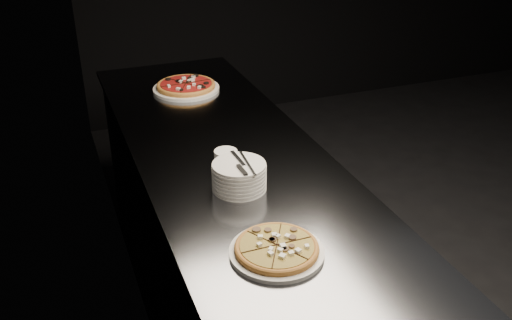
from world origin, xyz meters
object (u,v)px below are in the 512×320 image
object	(u,v)px
plate_stack	(239,176)
counter	(232,246)
pizza_mushroom	(277,249)
pizza_tomato	(186,86)
cutlery	(242,165)
ramekin	(226,159)

from	to	relation	value
plate_stack	counter	bearing A→B (deg)	78.33
pizza_mushroom	pizza_tomato	world-z (taller)	pizza_tomato
pizza_tomato	cutlery	size ratio (longest dim) A/B	1.66
pizza_mushroom	ramekin	size ratio (longest dim) A/B	3.24
counter	pizza_tomato	world-z (taller)	pizza_tomato
cutlery	plate_stack	bearing A→B (deg)	115.62
pizza_tomato	counter	bearing A→B (deg)	-91.67
counter	pizza_mushroom	xyz separation A→B (m)	(-0.08, -0.68, 0.48)
counter	plate_stack	bearing A→B (deg)	-101.67
counter	ramekin	xyz separation A→B (m)	(-0.05, -0.12, 0.50)
pizza_tomato	cutlery	xyz separation A→B (m)	(-0.07, -1.04, 0.08)
cutlery	ramekin	distance (m)	0.18
plate_stack	cutlery	distance (m)	0.06
plate_stack	pizza_tomato	bearing A→B (deg)	85.60
counter	plate_stack	size ratio (longest dim) A/B	12.80
pizza_tomato	ramekin	size ratio (longest dim) A/B	3.83
plate_stack	cutlery	world-z (taller)	cutlery
pizza_tomato	ramekin	distance (m)	0.88
plate_stack	ramekin	bearing A→B (deg)	89.10
cutlery	ramekin	size ratio (longest dim) A/B	2.31
pizza_mushroom	plate_stack	distance (m)	0.40
pizza_tomato	pizza_mushroom	bearing A→B (deg)	-94.19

